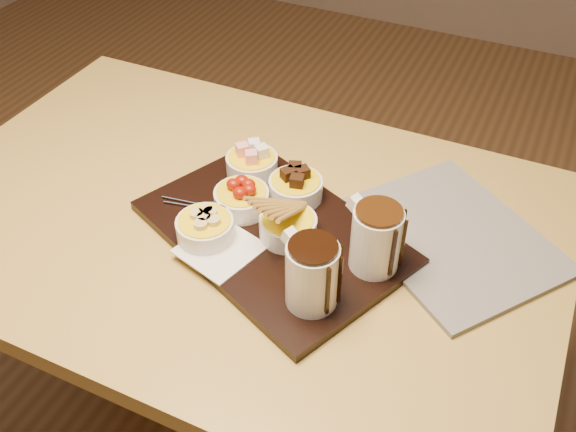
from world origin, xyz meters
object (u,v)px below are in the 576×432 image
at_px(dining_table, 235,252).
at_px(serving_board, 273,233).
at_px(pitcher_dark_chocolate, 312,275).
at_px(newspaper, 451,237).
at_px(bowl_strawberries, 242,200).
at_px(pitcher_milk_chocolate, 376,240).

distance_m(dining_table, serving_board, 0.15).
height_order(dining_table, pitcher_dark_chocolate, pitcher_dark_chocolate).
distance_m(dining_table, newspaper, 0.41).
bearing_deg(pitcher_dark_chocolate, bowl_strawberries, 167.35).
bearing_deg(bowl_strawberries, pitcher_dark_chocolate, -36.48).
relative_size(serving_board, pitcher_dark_chocolate, 4.10).
distance_m(pitcher_dark_chocolate, pitcher_milk_chocolate, 0.13).
bearing_deg(serving_board, pitcher_milk_chocolate, 21.80).
height_order(dining_table, serving_board, serving_board).
height_order(serving_board, pitcher_dark_chocolate, pitcher_dark_chocolate).
distance_m(serving_board, newspaper, 0.32).
distance_m(dining_table, pitcher_milk_chocolate, 0.33).
bearing_deg(newspaper, bowl_strawberries, -127.61).
relative_size(pitcher_dark_chocolate, newspaper, 0.32).
height_order(dining_table, newspaper, newspaper).
bearing_deg(bowl_strawberries, pitcher_milk_chocolate, -7.43).
distance_m(pitcher_dark_chocolate, newspaper, 0.31).
height_order(dining_table, pitcher_milk_chocolate, pitcher_milk_chocolate).
bearing_deg(newspaper, pitcher_dark_chocolate, -85.93).
bearing_deg(dining_table, newspaper, 15.35).
height_order(bowl_strawberries, newspaper, bowl_strawberries).
bearing_deg(newspaper, dining_table, -127.69).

